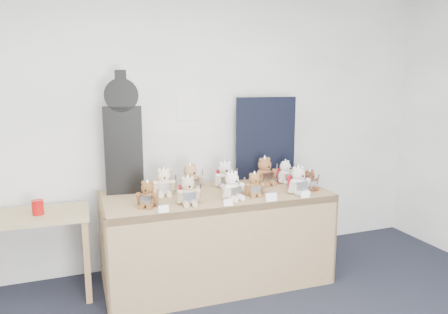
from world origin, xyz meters
name	(u,v)px	position (x,y,z in m)	size (l,w,h in m)	color
room_shell	(187,105)	(0.36, 2.49, 1.59)	(6.00, 6.00, 6.00)	silver
display_table	(219,215)	(0.45, 1.85, 0.66)	(2.02, 0.88, 0.84)	olive
side_table	(33,228)	(-1.08, 2.15, 0.63)	(0.92, 0.53, 0.75)	tan
guitar_case	(123,134)	(-0.30, 2.22, 1.37)	(0.34, 0.14, 1.08)	black
navy_board	(266,138)	(1.12, 2.30, 1.25)	(0.62, 0.02, 0.83)	black
red_cup	(38,207)	(-1.02, 2.12, 0.81)	(0.09, 0.09, 0.12)	#B30D0B
teddy_front_far_left	(148,195)	(-0.19, 1.75, 0.93)	(0.19, 0.19, 0.24)	brown
teddy_front_left	(188,192)	(0.13, 1.70, 0.94)	(0.22, 0.18, 0.27)	tan
teddy_front_centre	(232,186)	(0.53, 1.72, 0.94)	(0.23, 0.21, 0.27)	white
teddy_front_right	(255,185)	(0.75, 1.75, 0.93)	(0.19, 0.17, 0.23)	brown
teddy_front_far_right	(298,181)	(1.14, 1.67, 0.95)	(0.24, 0.20, 0.29)	silver
teddy_front_end	(310,181)	(1.30, 1.74, 0.92)	(0.18, 0.15, 0.22)	brown
teddy_back_left	(164,183)	(0.01, 2.05, 0.95)	(0.22, 0.19, 0.27)	beige
teddy_back_centre_left	(191,178)	(0.28, 2.11, 0.95)	(0.24, 0.21, 0.28)	tan
teddy_back_centre_right	(225,176)	(0.61, 2.10, 0.95)	(0.23, 0.20, 0.28)	white
teddy_back_right	(265,172)	(1.01, 2.07, 0.96)	(0.25, 0.21, 0.30)	brown
teddy_back_end	(285,173)	(1.22, 2.05, 0.94)	(0.21, 0.20, 0.25)	white
entry_card_a	(164,209)	(-0.11, 1.54, 0.87)	(0.08, 0.00, 0.06)	white
entry_card_b	(228,202)	(0.42, 1.53, 0.87)	(0.08, 0.00, 0.06)	white
entry_card_c	(271,197)	(0.80, 1.52, 0.87)	(0.10, 0.00, 0.07)	white
entry_card_d	(305,194)	(1.12, 1.52, 0.87)	(0.08, 0.00, 0.06)	white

